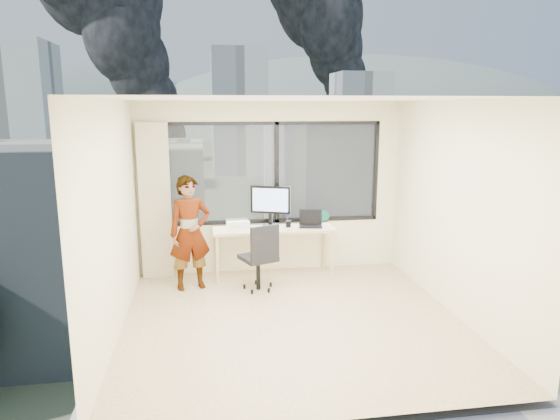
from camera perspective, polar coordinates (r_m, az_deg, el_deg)
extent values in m
cube|color=#D4C48A|center=(6.19, 1.43, -12.37)|extent=(4.00, 4.00, 0.01)
cube|color=white|center=(5.66, 1.57, 12.45)|extent=(4.00, 4.00, 0.01)
cube|color=beige|center=(3.90, 6.71, -6.71)|extent=(4.00, 0.01, 2.60)
cube|color=beige|center=(5.79, -18.40, -1.14)|extent=(0.01, 4.00, 2.60)
cube|color=beige|center=(6.44, 19.29, 0.07)|extent=(0.01, 4.00, 2.60)
cube|color=beige|center=(7.61, -13.95, 0.93)|extent=(0.45, 0.14, 2.30)
cube|color=beige|center=(7.61, -0.75, -4.72)|extent=(1.80, 0.60, 0.75)
imported|color=#2D2D33|center=(7.09, -10.16, -2.57)|extent=(0.66, 0.52, 1.60)
cube|color=white|center=(7.65, -4.84, -1.45)|extent=(0.36, 0.31, 0.08)
cube|color=black|center=(7.41, -1.44, -2.13)|extent=(0.10, 0.04, 0.01)
cylinder|color=black|center=(7.52, 0.95, -1.59)|extent=(0.09, 0.09, 0.10)
ellipsoid|color=#0D4E3E|center=(7.86, 4.78, -0.68)|extent=(0.26, 0.15, 0.19)
cube|color=#515B3D|center=(126.65, -8.18, 4.11)|extent=(400.00, 400.00, 0.04)
cube|color=beige|center=(37.68, -20.67, -3.70)|extent=(16.00, 12.00, 14.00)
cube|color=white|center=(46.26, 7.80, 0.99)|extent=(14.00, 13.00, 16.00)
cube|color=silver|center=(106.19, -27.73, 9.04)|extent=(14.00, 14.00, 28.00)
cube|color=silver|center=(125.90, -4.67, 10.99)|extent=(13.00, 13.00, 30.00)
cube|color=silver|center=(152.70, 9.00, 10.26)|extent=(15.00, 15.00, 26.00)
ellipsoid|color=slate|center=(347.03, -29.00, 7.54)|extent=(288.00, 216.00, 90.00)
ellipsoid|color=slate|center=(341.27, 8.65, 8.82)|extent=(300.00, 220.00, 96.00)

